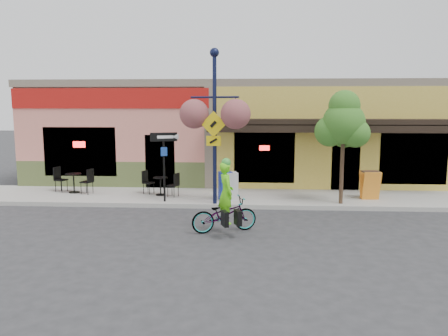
{
  "coord_description": "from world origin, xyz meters",
  "views": [
    {
      "loc": [
        0.66,
        -13.88,
        3.48
      ],
      "look_at": [
        -0.23,
        0.5,
        1.4
      ],
      "focal_mm": 35.0,
      "sensor_mm": 36.0,
      "label": 1
    }
  ],
  "objects_px": {
    "bicycle": "(224,215)",
    "lamp_post": "(215,127)",
    "cyclist_rider": "(226,202)",
    "newspaper_box_blue": "(226,186)",
    "newspaper_box_grey": "(231,186)",
    "street_tree": "(343,147)",
    "building": "(237,131)",
    "one_way_sign": "(164,167)"
  },
  "relations": [
    {
      "from": "bicycle",
      "to": "newspaper_box_grey",
      "type": "bearing_deg",
      "value": -20.51
    },
    {
      "from": "lamp_post",
      "to": "newspaper_box_blue",
      "type": "xyz_separation_m",
      "value": [
        0.33,
        0.62,
        -2.1
      ]
    },
    {
      "from": "street_tree",
      "to": "cyclist_rider",
      "type": "bearing_deg",
      "value": -140.44
    },
    {
      "from": "bicycle",
      "to": "street_tree",
      "type": "bearing_deg",
      "value": -71.05
    },
    {
      "from": "cyclist_rider",
      "to": "one_way_sign",
      "type": "xyz_separation_m",
      "value": [
        -2.32,
        3.05,
        0.5
      ]
    },
    {
      "from": "building",
      "to": "lamp_post",
      "type": "distance_m",
      "value": 6.89
    },
    {
      "from": "lamp_post",
      "to": "street_tree",
      "type": "height_order",
      "value": "lamp_post"
    },
    {
      "from": "bicycle",
      "to": "one_way_sign",
      "type": "relative_size",
      "value": 0.77
    },
    {
      "from": "bicycle",
      "to": "street_tree",
      "type": "distance_m",
      "value": 5.16
    },
    {
      "from": "one_way_sign",
      "to": "newspaper_box_blue",
      "type": "bearing_deg",
      "value": -7.23
    },
    {
      "from": "building",
      "to": "street_tree",
      "type": "relative_size",
      "value": 4.7
    },
    {
      "from": "building",
      "to": "street_tree",
      "type": "distance_m",
      "value": 7.57
    },
    {
      "from": "newspaper_box_blue",
      "to": "street_tree",
      "type": "xyz_separation_m",
      "value": [
        3.97,
        -0.35,
        1.44
      ]
    },
    {
      "from": "lamp_post",
      "to": "street_tree",
      "type": "distance_m",
      "value": 4.35
    },
    {
      "from": "building",
      "to": "cyclist_rider",
      "type": "bearing_deg",
      "value": -90.03
    },
    {
      "from": "building",
      "to": "newspaper_box_grey",
      "type": "relative_size",
      "value": 18.49
    },
    {
      "from": "newspaper_box_grey",
      "to": "street_tree",
      "type": "height_order",
      "value": "street_tree"
    },
    {
      "from": "newspaper_box_blue",
      "to": "newspaper_box_grey",
      "type": "distance_m",
      "value": 0.18
    },
    {
      "from": "bicycle",
      "to": "newspaper_box_blue",
      "type": "relative_size",
      "value": 1.85
    },
    {
      "from": "one_way_sign",
      "to": "newspaper_box_blue",
      "type": "distance_m",
      "value": 2.26
    },
    {
      "from": "newspaper_box_blue",
      "to": "cyclist_rider",
      "type": "bearing_deg",
      "value": -102.78
    },
    {
      "from": "building",
      "to": "street_tree",
      "type": "xyz_separation_m",
      "value": [
        3.75,
        -6.57,
        -0.16
      ]
    },
    {
      "from": "newspaper_box_blue",
      "to": "lamp_post",
      "type": "bearing_deg",
      "value": -134.0
    },
    {
      "from": "bicycle",
      "to": "lamp_post",
      "type": "distance_m",
      "value": 3.65
    },
    {
      "from": "newspaper_box_blue",
      "to": "newspaper_box_grey",
      "type": "relative_size",
      "value": 1.01
    },
    {
      "from": "newspaper_box_blue",
      "to": "street_tree",
      "type": "bearing_deg",
      "value": -21.34
    },
    {
      "from": "newspaper_box_grey",
      "to": "cyclist_rider",
      "type": "bearing_deg",
      "value": -105.02
    },
    {
      "from": "cyclist_rider",
      "to": "newspaper_box_blue",
      "type": "distance_m",
      "value": 3.46
    },
    {
      "from": "building",
      "to": "cyclist_rider",
      "type": "relative_size",
      "value": 10.7
    },
    {
      "from": "bicycle",
      "to": "cyclist_rider",
      "type": "height_order",
      "value": "cyclist_rider"
    },
    {
      "from": "street_tree",
      "to": "lamp_post",
      "type": "bearing_deg",
      "value": -176.31
    },
    {
      "from": "cyclist_rider",
      "to": "lamp_post",
      "type": "relative_size",
      "value": 0.33
    },
    {
      "from": "bicycle",
      "to": "newspaper_box_grey",
      "type": "distance_m",
      "value": 3.46
    },
    {
      "from": "building",
      "to": "bicycle",
      "type": "bearing_deg",
      "value": -90.33
    },
    {
      "from": "one_way_sign",
      "to": "street_tree",
      "type": "xyz_separation_m",
      "value": [
        6.07,
        0.05,
        0.73
      ]
    },
    {
      "from": "newspaper_box_grey",
      "to": "building",
      "type": "bearing_deg",
      "value": 74.07
    },
    {
      "from": "building",
      "to": "bicycle",
      "type": "distance_m",
      "value": 9.83
    },
    {
      "from": "building",
      "to": "one_way_sign",
      "type": "xyz_separation_m",
      "value": [
        -2.33,
        -6.63,
        -0.9
      ]
    },
    {
      "from": "building",
      "to": "lamp_post",
      "type": "height_order",
      "value": "lamp_post"
    },
    {
      "from": "cyclist_rider",
      "to": "one_way_sign",
      "type": "height_order",
      "value": "one_way_sign"
    },
    {
      "from": "building",
      "to": "newspaper_box_blue",
      "type": "relative_size",
      "value": 18.27
    },
    {
      "from": "building",
      "to": "one_way_sign",
      "type": "height_order",
      "value": "building"
    }
  ]
}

